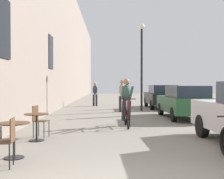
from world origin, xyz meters
TOP-DOWN VIEW (x-y plane):
  - building_facade_left at (-3.45, 14.00)m, footprint 0.54×68.00m
  - cafe_table_near at (-2.19, 2.30)m, footprint 0.64×0.64m
  - cafe_chair_near_toward_street at (-2.11, 1.64)m, footprint 0.42×0.42m
  - cafe_table_mid at (-2.17, 4.14)m, footprint 0.64×0.64m
  - cafe_chair_mid_toward_street at (-2.24, 4.71)m, footprint 0.46×0.46m
  - cyclist_on_bicycle at (0.39, 6.86)m, footprint 0.52×1.76m
  - pedestrian_near at (0.63, 10.16)m, footprint 0.36×0.27m
  - pedestrian_mid at (0.49, 12.32)m, footprint 0.38×0.30m
  - pedestrian_far at (0.88, 14.41)m, footprint 0.38×0.30m
  - pedestrian_furthest at (-1.15, 16.72)m, footprint 0.37×0.29m
  - street_lamp at (1.63, 12.92)m, footprint 0.32×0.32m
  - parked_car_second at (3.09, 9.25)m, footprint 1.76×4.06m
  - parked_car_third at (3.09, 14.82)m, footprint 1.74×4.09m

SIDE VIEW (x-z plane):
  - cafe_chair_near_toward_street at x=-2.11m, z-range 0.07..0.96m
  - cafe_chair_mid_toward_street at x=-2.24m, z-range 0.07..0.96m
  - cafe_table_near at x=-2.19m, z-range 0.16..0.88m
  - cafe_table_mid at x=-2.17m, z-range 0.16..0.88m
  - parked_car_second at x=3.09m, z-range 0.03..1.46m
  - parked_car_third at x=3.09m, z-range 0.03..1.48m
  - cyclist_on_bicycle at x=0.39m, z-range -0.06..1.68m
  - pedestrian_furthest at x=-1.15m, z-range 0.10..1.75m
  - pedestrian_far at x=0.88m, z-range 0.11..1.79m
  - pedestrian_near at x=0.63m, z-range 0.11..1.80m
  - pedestrian_mid at x=0.49m, z-range 0.11..1.86m
  - street_lamp at x=1.63m, z-range 0.66..5.56m
  - building_facade_left at x=-3.45m, z-range 0.00..9.37m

